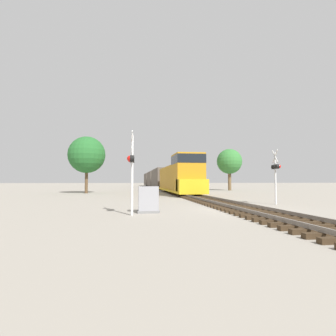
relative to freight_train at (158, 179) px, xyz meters
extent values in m
plane|color=gray|center=(0.00, -43.61, -2.03)|extent=(400.00, 400.00, 0.00)
cube|color=#382819|center=(0.00, -49.91, -1.95)|extent=(2.60, 0.22, 0.16)
cube|color=#382819|center=(0.00, -49.31, -1.95)|extent=(2.60, 0.22, 0.16)
cube|color=#382819|center=(0.00, -48.71, -1.95)|extent=(2.60, 0.22, 0.16)
cube|color=#382819|center=(0.00, -48.11, -1.95)|extent=(2.60, 0.22, 0.16)
cube|color=#382819|center=(0.00, -47.51, -1.95)|extent=(2.60, 0.22, 0.16)
cube|color=#382819|center=(0.00, -46.91, -1.95)|extent=(2.60, 0.22, 0.16)
cube|color=#382819|center=(0.00, -46.31, -1.95)|extent=(2.60, 0.22, 0.16)
cube|color=#382819|center=(0.00, -45.71, -1.95)|extent=(2.60, 0.22, 0.16)
cube|color=#382819|center=(0.00, -45.11, -1.95)|extent=(2.60, 0.22, 0.16)
cube|color=#382819|center=(0.00, -44.51, -1.95)|extent=(2.60, 0.22, 0.16)
cube|color=#382819|center=(0.00, -43.91, -1.95)|extent=(2.60, 0.22, 0.16)
cube|color=#382819|center=(0.00, -43.31, -1.95)|extent=(2.60, 0.22, 0.16)
cube|color=#382819|center=(0.00, -42.71, -1.95)|extent=(2.60, 0.22, 0.16)
cube|color=#382819|center=(0.00, -42.11, -1.95)|extent=(2.60, 0.22, 0.16)
cube|color=#382819|center=(0.00, -41.51, -1.95)|extent=(2.60, 0.22, 0.16)
cube|color=#382819|center=(0.00, -40.91, -1.95)|extent=(2.60, 0.22, 0.16)
cube|color=#382819|center=(0.00, -40.31, -1.95)|extent=(2.60, 0.22, 0.16)
cube|color=#382819|center=(0.00, -39.71, -1.95)|extent=(2.60, 0.22, 0.16)
cube|color=#382819|center=(0.00, -39.11, -1.95)|extent=(2.60, 0.22, 0.16)
cube|color=#382819|center=(0.00, -38.51, -1.95)|extent=(2.60, 0.22, 0.16)
cube|color=#382819|center=(0.00, -37.91, -1.95)|extent=(2.60, 0.22, 0.16)
cube|color=#382819|center=(0.00, -37.31, -1.95)|extent=(2.60, 0.22, 0.16)
cube|color=#382819|center=(0.00, -36.71, -1.95)|extent=(2.60, 0.22, 0.16)
cube|color=#382819|center=(0.00, -36.11, -1.95)|extent=(2.60, 0.22, 0.16)
cube|color=#382819|center=(0.00, -35.51, -1.95)|extent=(2.60, 0.22, 0.16)
cube|color=#382819|center=(0.00, -34.91, -1.95)|extent=(2.60, 0.22, 0.16)
cube|color=#382819|center=(0.00, -34.31, -1.95)|extent=(2.60, 0.22, 0.16)
cube|color=#382819|center=(0.00, -33.71, -1.95)|extent=(2.60, 0.22, 0.16)
cube|color=#382819|center=(0.00, -33.11, -1.95)|extent=(2.60, 0.22, 0.16)
cube|color=#382819|center=(0.00, -32.51, -1.95)|extent=(2.60, 0.22, 0.16)
cube|color=#382819|center=(0.00, -31.91, -1.95)|extent=(2.60, 0.22, 0.16)
cube|color=#382819|center=(0.00, -31.31, -1.95)|extent=(2.60, 0.22, 0.16)
cube|color=#382819|center=(0.00, -30.71, -1.95)|extent=(2.60, 0.22, 0.16)
cube|color=#382819|center=(0.00, -30.11, -1.95)|extent=(2.60, 0.22, 0.16)
cube|color=#382819|center=(0.00, -29.51, -1.95)|extent=(2.60, 0.22, 0.16)
cube|color=#382819|center=(0.00, -28.91, -1.95)|extent=(2.60, 0.22, 0.16)
cube|color=#382819|center=(0.00, -28.31, -1.95)|extent=(2.60, 0.22, 0.16)
cube|color=#382819|center=(0.00, -27.71, -1.95)|extent=(2.60, 0.22, 0.16)
cube|color=#382819|center=(0.00, -27.11, -1.95)|extent=(2.60, 0.22, 0.16)
cube|color=#382819|center=(0.00, -26.51, -1.95)|extent=(2.60, 0.22, 0.16)
cube|color=#382819|center=(0.00, -25.91, -1.95)|extent=(2.60, 0.22, 0.16)
cube|color=#382819|center=(0.00, -25.31, -1.95)|extent=(2.60, 0.22, 0.16)
cube|color=#382819|center=(0.00, -24.71, -1.95)|extent=(2.60, 0.22, 0.16)
cube|color=#382819|center=(0.00, -24.11, -1.95)|extent=(2.60, 0.22, 0.16)
cube|color=slate|center=(-0.72, -43.61, -1.79)|extent=(0.07, 160.00, 0.15)
cube|color=slate|center=(0.72, -43.61, -1.79)|extent=(0.07, 160.00, 0.15)
cube|color=#B77A14|center=(0.00, -20.85, -0.11)|extent=(2.45, 13.05, 3.22)
cube|color=#B77A14|center=(0.00, -29.98, 0.35)|extent=(2.89, 4.10, 4.13)
cube|color=black|center=(0.00, -29.98, 1.81)|extent=(2.92, 4.14, 0.91)
cube|color=gold|center=(0.00, -32.03, -0.99)|extent=(2.89, 1.86, 1.45)
cube|color=gold|center=(0.00, -23.64, -1.60)|extent=(2.94, 18.26, 0.24)
cube|color=black|center=(0.00, -29.70, -1.53)|extent=(1.58, 2.20, 1.00)
cube|color=black|center=(0.00, -17.59, -1.53)|extent=(1.58, 2.20, 1.00)
cube|color=brown|center=(0.00, -5.40, 0.10)|extent=(2.74, 14.11, 3.64)
cube|color=black|center=(0.00, -9.98, -1.58)|extent=(1.58, 2.20, 0.90)
cube|color=black|center=(0.00, -0.81, -1.58)|extent=(1.58, 2.20, 0.90)
cube|color=brown|center=(0.00, 10.59, 0.10)|extent=(2.74, 14.11, 3.64)
cube|color=black|center=(0.00, 6.00, -1.58)|extent=(1.58, 2.20, 0.90)
cube|color=black|center=(0.00, 15.17, -1.58)|extent=(1.58, 2.20, 0.90)
cube|color=brown|center=(0.00, 26.57, 0.10)|extent=(2.74, 14.11, 3.64)
cube|color=black|center=(0.00, 21.98, -1.58)|extent=(1.58, 2.20, 0.90)
cube|color=black|center=(0.00, 31.16, -1.58)|extent=(1.58, 2.20, 0.90)
cylinder|color=silver|center=(-5.91, -44.88, -0.17)|extent=(0.12, 0.12, 3.72)
cube|color=white|center=(-5.91, -44.88, 1.40)|extent=(0.06, 0.93, 0.93)
cube|color=white|center=(-5.91, -44.88, 1.40)|extent=(0.06, 0.93, 0.93)
cube|color=black|center=(-5.91, -44.88, 0.57)|extent=(0.09, 0.86, 0.06)
cylinder|color=black|center=(-5.90, -44.53, 0.57)|extent=(0.19, 0.30, 0.30)
sphere|color=red|center=(-6.00, -44.53, 0.57)|extent=(0.26, 0.26, 0.26)
cylinder|color=black|center=(-5.91, -44.88, 0.57)|extent=(0.19, 0.30, 0.30)
sphere|color=red|center=(-6.01, -44.88, 0.57)|extent=(0.26, 0.26, 0.26)
cylinder|color=black|center=(-5.93, -45.23, 0.57)|extent=(0.19, 0.30, 0.30)
sphere|color=red|center=(-6.03, -45.23, 0.57)|extent=(0.26, 0.26, 0.26)
cube|color=white|center=(-5.91, -44.88, 0.85)|extent=(0.04, 0.32, 0.20)
cylinder|color=silver|center=(3.75, -40.60, -0.25)|extent=(0.12, 0.12, 3.55)
cube|color=white|center=(3.75, -40.60, 1.22)|extent=(0.17, 0.92, 0.93)
cube|color=white|center=(3.75, -40.60, 1.22)|extent=(0.17, 0.92, 0.93)
cube|color=black|center=(3.75, -40.60, 0.52)|extent=(0.19, 0.86, 0.06)
cylinder|color=black|center=(3.70, -40.94, 0.52)|extent=(0.22, 0.32, 0.30)
sphere|color=red|center=(3.80, -40.96, 0.52)|extent=(0.26, 0.26, 0.26)
cylinder|color=black|center=(3.75, -40.60, 0.52)|extent=(0.22, 0.32, 0.30)
sphere|color=red|center=(3.85, -40.61, 0.52)|extent=(0.26, 0.26, 0.26)
cylinder|color=black|center=(3.80, -40.25, 0.52)|extent=(0.22, 0.32, 0.30)
sphere|color=red|center=(3.90, -40.27, 0.52)|extent=(0.26, 0.26, 0.26)
cube|color=white|center=(3.75, -40.60, 0.67)|extent=(0.08, 0.32, 0.20)
cube|color=slate|center=(-5.10, -44.00, -1.97)|extent=(1.08, 0.66, 0.12)
cube|color=#939399|center=(-5.10, -44.00, -1.31)|extent=(0.98, 0.60, 1.19)
cylinder|color=brown|center=(-11.63, -22.17, -0.25)|extent=(0.38, 0.38, 3.56)
sphere|color=#236028|center=(-11.63, -22.17, 2.96)|extent=(4.75, 4.75, 4.75)
cylinder|color=brown|center=(10.65, -14.70, -0.21)|extent=(0.55, 0.55, 3.64)
sphere|color=#337533|center=(10.65, -14.70, 2.89)|extent=(4.24, 4.24, 4.24)
camera|label=1|loc=(-5.99, -57.13, -0.44)|focal=28.00mm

